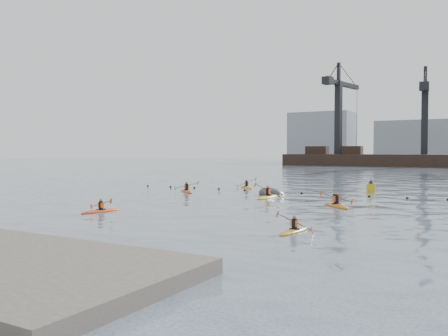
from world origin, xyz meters
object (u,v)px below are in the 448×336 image
(kayaker_5, at_px, (246,187))
(mooring_buoy, at_px, (272,195))
(kayaker_4, at_px, (336,205))
(nav_buoy, at_px, (371,188))
(kayaker_0, at_px, (101,211))
(kayaker_3, at_px, (268,197))
(kayaker_1, at_px, (294,230))
(kayaker_2, at_px, (187,191))

(kayaker_5, height_order, mooring_buoy, kayaker_5)
(kayaker_4, xyz_separation_m, nav_buoy, (-0.49, 12.38, 0.32))
(kayaker_0, bearing_deg, kayaker_3, 75.44)
(kayaker_4, distance_m, mooring_buoy, 9.81)
(kayaker_3, relative_size, kayaker_4, 1.11)
(kayaker_3, height_order, kayaker_4, kayaker_3)
(kayaker_1, bearing_deg, nav_buoy, 98.78)
(kayaker_3, xyz_separation_m, kayaker_4, (6.70, -3.15, 0.00))
(kayaker_2, xyz_separation_m, kayaker_3, (9.07, -1.35, 0.00))
(kayaker_2, height_order, nav_buoy, nav_buoy)
(kayaker_0, height_order, kayaker_2, kayaker_2)
(kayaker_4, relative_size, mooring_buoy, 1.33)
(kayaker_1, relative_size, kayaker_4, 0.89)
(kayaker_3, distance_m, mooring_buoy, 3.11)
(kayaker_0, relative_size, nav_buoy, 2.16)
(kayaker_0, distance_m, nav_buoy, 25.55)
(kayaker_3, relative_size, mooring_buoy, 1.48)
(kayaker_0, height_order, kayaker_4, kayaker_4)
(kayaker_3, bearing_deg, kayaker_2, 172.19)
(nav_buoy, bearing_deg, kayaker_0, -116.70)
(nav_buoy, bearing_deg, kayaker_2, -152.68)
(kayaker_1, distance_m, kayaker_5, 27.30)
(kayaker_2, bearing_deg, kayaker_0, -124.19)
(kayaker_3, bearing_deg, kayaker_4, -24.51)
(kayaker_4, xyz_separation_m, mooring_buoy, (-7.69, 6.10, -0.11))
(kayaker_1, xyz_separation_m, mooring_buoy, (-9.10, 17.39, -0.09))
(kayaker_0, bearing_deg, mooring_buoy, 82.10)
(kayaker_1, relative_size, mooring_buoy, 1.18)
(kayaker_4, xyz_separation_m, kayaker_5, (-13.18, 11.78, -0.01))
(kayaker_1, height_order, kayaker_5, kayaker_5)
(kayaker_2, relative_size, mooring_buoy, 1.26)
(kayaker_1, xyz_separation_m, kayaker_4, (-1.41, 11.29, 0.02))
(kayaker_2, bearing_deg, kayaker_3, -56.89)
(mooring_buoy, bearing_deg, kayaker_0, -104.53)
(mooring_buoy, distance_m, nav_buoy, 9.56)
(kayaker_0, height_order, mooring_buoy, kayaker_0)
(kayaker_1, distance_m, kayaker_3, 16.56)
(kayaker_5, bearing_deg, kayaker_3, -99.36)
(kayaker_1, bearing_deg, kayaker_0, -179.44)
(kayaker_0, xyz_separation_m, kayaker_3, (5.27, 13.59, 0.02))
(kayaker_4, height_order, nav_buoy, nav_buoy)
(kayaker_2, distance_m, kayaker_3, 9.17)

